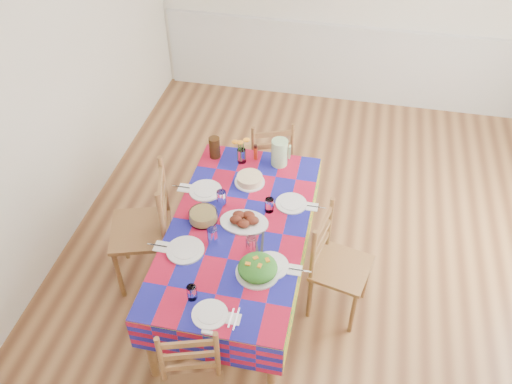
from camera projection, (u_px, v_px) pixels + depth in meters
room at (347, 123)px, 3.73m from camera, size 4.58×5.08×2.78m
wainscot at (357, 63)px, 6.11m from camera, size 4.41×0.06×0.92m
dining_table at (238, 235)px, 3.92m from camera, size 0.98×1.83×0.71m
setting_near_head at (204, 306)px, 3.33m from camera, size 0.37×0.24×0.11m
setting_left_near at (194, 245)px, 3.71m from camera, size 0.48×0.28×0.13m
setting_left_far at (210, 193)px, 4.10m from camera, size 0.46×0.27×0.12m
setting_right_near at (264, 258)px, 3.62m from camera, size 0.47×0.27×0.12m
setting_right_far at (284, 204)px, 4.02m from camera, size 0.44×0.26×0.11m
meat_platter at (244, 220)px, 3.89m from camera, size 0.35×0.25×0.07m
salad_platter at (258, 268)px, 3.53m from camera, size 0.29×0.29×0.12m
pasta_bowl at (203, 216)px, 3.90m from camera, size 0.21×0.21×0.07m
cake at (250, 179)px, 4.21m from camera, size 0.24×0.24×0.07m
serving_utensils at (259, 239)px, 3.78m from camera, size 0.14×0.32×0.01m
flower_vase at (241, 152)px, 4.37m from camera, size 0.14×0.12×0.23m
hot_sauce at (256, 152)px, 4.41m from camera, size 0.03×0.03×0.14m
green_pitcher at (280, 152)px, 4.33m from camera, size 0.13×0.13×0.23m
tea_pitcher at (215, 147)px, 4.42m from camera, size 0.09×0.09×0.18m
name_card at (207, 333)px, 3.21m from camera, size 0.07×0.02×0.02m
chair_far at (270, 159)px, 4.89m from camera, size 0.50×0.49×0.89m
chair_left at (147, 229)px, 4.12m from camera, size 0.56×0.58×1.05m
chair_right at (336, 266)px, 3.94m from camera, size 0.47×0.48×0.92m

